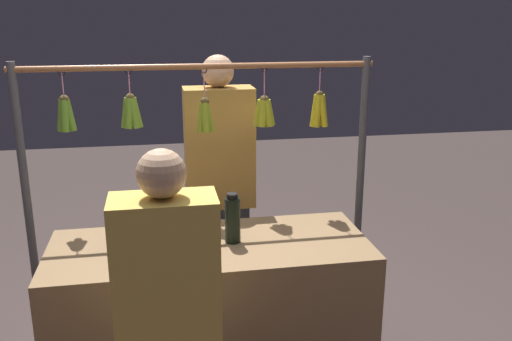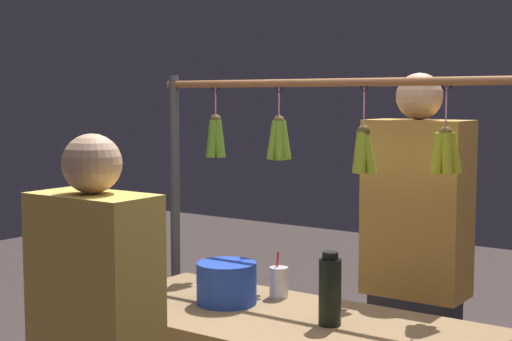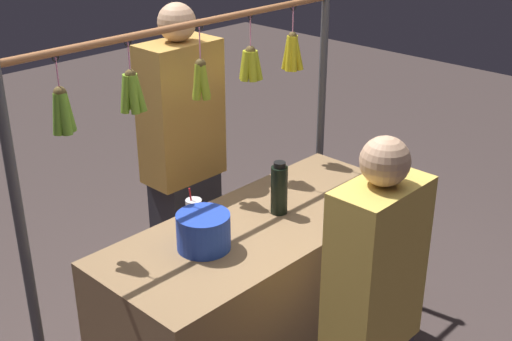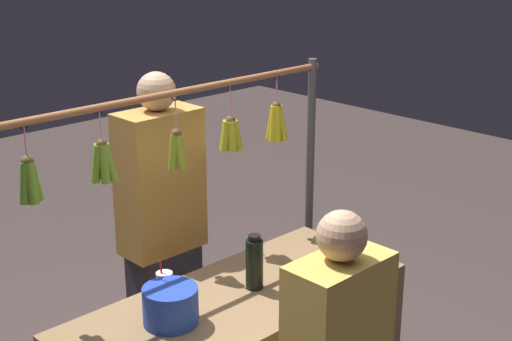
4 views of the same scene
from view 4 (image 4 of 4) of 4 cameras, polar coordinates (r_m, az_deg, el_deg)
display_rack at (r=3.42m, az=-6.19°, el=-1.83°), size 1.93×0.11×1.75m
water_bottle at (r=3.29m, az=-0.12°, el=-7.13°), size 0.08×0.08×0.25m
blue_bucket at (r=3.06m, az=-6.59°, el=-10.28°), size 0.23×0.23×0.16m
drink_cup at (r=3.26m, az=-7.04°, el=-8.74°), size 0.07×0.07×0.18m
vendor_person at (r=3.84m, az=-7.18°, el=-5.52°), size 0.42×0.23×1.75m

